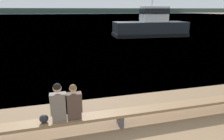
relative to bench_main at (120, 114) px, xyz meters
The scene contains 7 objects.
water_surface 121.97m from the bench_main, 89.99° to the left, with size 240.00×240.00×0.00m, color teal.
far_shoreline 185.65m from the bench_main, 90.00° to the left, with size 600.00×12.00×4.35m, color #384233.
bench_main is the anchor object (origin of this frame).
person_left 1.79m from the bench_main, behind, with size 0.42×0.38×1.07m.
person_right 1.40m from the bench_main, behind, with size 0.42×0.37×1.00m.
shopping_bag 2.12m from the bench_main, behind, with size 0.23×0.21×0.22m.
tugboat_red 21.07m from the bench_main, 62.36° to the left, with size 9.42×4.13×6.37m.
Camera 1 is at (-1.59, -1.50, 3.28)m, focal length 32.00 mm.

